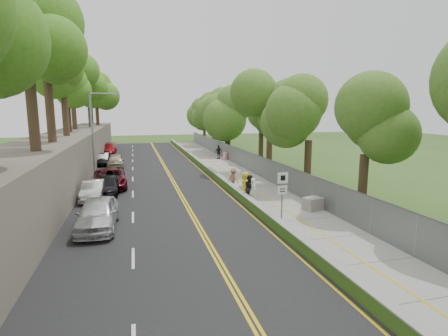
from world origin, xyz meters
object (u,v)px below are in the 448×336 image
(streetlight, at_px, (95,128))
(car_2, at_px, (110,178))
(concrete_block, at_px, (313,204))
(car_1, at_px, (93,190))
(painter_0, at_px, (245,185))
(car_0, at_px, (98,214))
(construction_barrel, at_px, (225,156))
(person_far, at_px, (219,152))
(signpost, at_px, (282,189))

(streetlight, bearing_deg, car_2, -74.33)
(car_2, bearing_deg, concrete_block, -41.88)
(concrete_block, bearing_deg, car_1, 155.54)
(streetlight, xyz_separation_m, car_2, (1.46, -5.21, -3.83))
(car_1, distance_m, painter_0, 10.90)
(car_0, relative_size, car_1, 1.22)
(streetlight, relative_size, construction_barrel, 8.73)
(car_0, bearing_deg, concrete_block, 3.91)
(construction_barrel, relative_size, car_1, 0.23)
(concrete_block, xyz_separation_m, car_1, (-13.90, 6.33, 0.27))
(car_0, distance_m, person_far, 27.67)
(painter_0, bearing_deg, car_1, 85.47)
(car_0, bearing_deg, streetlight, 97.42)
(signpost, distance_m, painter_0, 5.92)
(concrete_block, bearing_deg, painter_0, 128.60)
(car_1, relative_size, person_far, 2.28)
(concrete_block, distance_m, car_2, 16.42)
(construction_barrel, distance_m, car_2, 18.84)
(car_2, bearing_deg, car_1, -107.98)
(car_0, height_order, person_far, person_far)
(signpost, height_order, construction_barrel, signpost)
(construction_barrel, bearing_deg, car_2, -134.90)
(car_0, relative_size, car_2, 0.89)
(car_2, bearing_deg, painter_0, -35.69)
(car_2, bearing_deg, person_far, 43.93)
(construction_barrel, distance_m, painter_0, 19.64)
(streetlight, height_order, signpost, streetlight)
(car_1, xyz_separation_m, car_2, (0.91, 3.71, 0.10))
(streetlight, xyz_separation_m, car_1, (0.55, -8.92, -3.93))
(streetlight, height_order, car_2, streetlight)
(streetlight, distance_m, car_0, 16.17)
(painter_0, bearing_deg, person_far, -0.83)
(car_0, distance_m, car_1, 6.80)
(signpost, height_order, painter_0, signpost)
(concrete_block, height_order, car_0, car_0)
(concrete_block, distance_m, person_far, 24.19)
(signpost, height_order, concrete_block, signpost)
(construction_barrel, bearing_deg, concrete_block, -90.75)
(construction_barrel, bearing_deg, person_far, 128.08)
(concrete_block, bearing_deg, streetlight, 133.48)
(car_2, xyz_separation_m, painter_0, (9.75, -5.97, 0.18))
(car_0, xyz_separation_m, painter_0, (9.75, 4.48, 0.11))
(streetlight, distance_m, person_far, 17.13)
(signpost, bearing_deg, concrete_block, 30.97)
(signpost, bearing_deg, person_far, 84.22)
(streetlight, distance_m, construction_barrel, 17.35)
(car_0, xyz_separation_m, car_2, (0.00, 10.45, -0.07))
(car_1, bearing_deg, construction_barrel, 51.59)
(construction_barrel, distance_m, car_1, 22.20)
(car_0, relative_size, person_far, 2.78)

